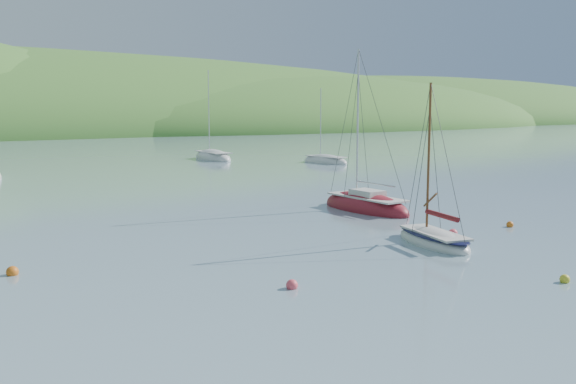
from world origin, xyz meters
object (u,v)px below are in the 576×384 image
daysailer_white (434,240)px  sloop_red (366,207)px  distant_sloop_b (213,158)px  distant_sloop_d (325,162)px

daysailer_white → sloop_red: 10.23m
daysailer_white → distant_sloop_b: distant_sloop_b is taller
daysailer_white → sloop_red: (3.72, 9.52, 0.01)m
sloop_red → distant_sloop_d: sloop_red is taller
daysailer_white → distant_sloop_b: 51.58m
daysailer_white → distant_sloop_d: 44.30m
distant_sloop_b → sloop_red: bearing=-100.2°
sloop_red → distant_sloop_b: distant_sloop_b is taller
sloop_red → distant_sloop_b: size_ratio=0.91×
sloop_red → distant_sloop_d: size_ratio=1.16×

